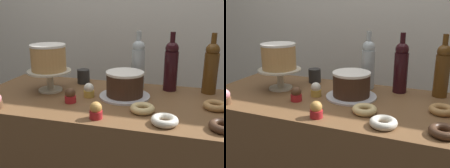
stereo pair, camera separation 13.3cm
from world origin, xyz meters
TOP-DOWN VIEW (x-y plane):
  - back_wall at (0.00, 0.90)m, footprint 6.00×0.05m
  - cake_stand_pedestal at (-0.37, 0.04)m, footprint 0.24×0.24m
  - white_layer_cake at (-0.37, 0.04)m, footprint 0.19×0.19m
  - silver_serving_platter at (0.05, 0.05)m, footprint 0.26×0.26m
  - chocolate_round_cake at (0.05, 0.05)m, footprint 0.20×0.20m
  - wine_bottle_clear at (0.09, 0.24)m, footprint 0.08×0.08m
  - wine_bottle_amber at (0.48, 0.24)m, footprint 0.08×0.08m
  - wine_bottle_dark_red at (0.27, 0.23)m, footprint 0.08×0.08m
  - cupcake_chocolate at (-0.18, -0.10)m, footprint 0.06×0.06m
  - cupcake_caramel at (-0.00, -0.25)m, footprint 0.06×0.06m
  - cupcake_vanilla at (-0.13, -0.00)m, footprint 0.06×0.06m
  - donut_sugar at (0.29, -0.23)m, footprint 0.11×0.11m
  - donut_chocolate at (0.51, -0.22)m, footprint 0.11×0.11m
  - donut_glazed at (0.18, -0.13)m, footprint 0.11×0.11m
  - donut_maple at (0.50, 0.00)m, footprint 0.11×0.11m
  - coffee_cup_ceramic at (-0.25, 0.23)m, footprint 0.08×0.08m

SIDE VIEW (x-z plane):
  - silver_serving_platter at x=0.05m, z-range 0.93..0.94m
  - donut_sugar at x=0.29m, z-range 0.93..0.97m
  - donut_chocolate at x=0.51m, z-range 0.93..0.97m
  - donut_glazed at x=0.18m, z-range 0.93..0.97m
  - donut_maple at x=0.50m, z-range 0.93..0.97m
  - cupcake_chocolate at x=-0.18m, z-range 0.93..1.01m
  - cupcake_caramel at x=0.00m, z-range 0.93..1.01m
  - cupcake_vanilla at x=-0.13m, z-range 0.93..1.01m
  - coffee_cup_ceramic at x=-0.25m, z-range 0.93..1.02m
  - chocolate_round_cake at x=0.05m, z-range 0.94..1.07m
  - cake_stand_pedestal at x=-0.37m, z-range 0.96..1.07m
  - wine_bottle_clear at x=0.09m, z-range 0.92..1.24m
  - wine_bottle_amber at x=0.48m, z-range 0.92..1.24m
  - wine_bottle_dark_red at x=0.27m, z-range 0.92..1.24m
  - white_layer_cake at x=-0.37m, z-range 1.05..1.19m
  - back_wall at x=0.00m, z-range 0.00..2.60m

